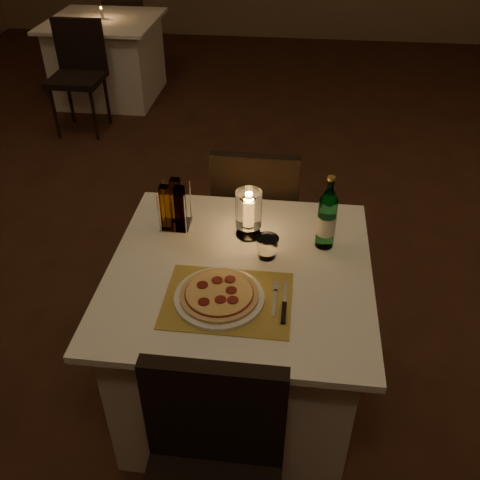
# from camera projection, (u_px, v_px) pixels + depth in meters

# --- Properties ---
(floor) EXTENTS (8.00, 10.00, 0.02)m
(floor) POSITION_uv_depth(u_px,v_px,m) (277.00, 300.00, 2.98)
(floor) COLOR #442315
(floor) RESTS_ON ground
(main_table) EXTENTS (1.00, 1.00, 0.74)m
(main_table) POSITION_uv_depth(u_px,v_px,m) (239.00, 335.00, 2.25)
(main_table) COLOR white
(main_table) RESTS_ON ground
(chair_near) EXTENTS (0.42, 0.42, 0.90)m
(chair_near) POSITION_uv_depth(u_px,v_px,m) (211.00, 472.00, 1.57)
(chair_near) COLOR black
(chair_near) RESTS_ON ground
(chair_far) EXTENTS (0.42, 0.42, 0.90)m
(chair_far) POSITION_uv_depth(u_px,v_px,m) (256.00, 208.00, 2.71)
(chair_far) COLOR black
(chair_far) RESTS_ON ground
(placemat) EXTENTS (0.45, 0.34, 0.00)m
(placemat) POSITION_uv_depth(u_px,v_px,m) (228.00, 300.00, 1.89)
(placemat) COLOR #B7993F
(placemat) RESTS_ON main_table
(plate) EXTENTS (0.32, 0.32, 0.01)m
(plate) POSITION_uv_depth(u_px,v_px,m) (219.00, 297.00, 1.88)
(plate) COLOR white
(plate) RESTS_ON placemat
(pizza) EXTENTS (0.28, 0.28, 0.02)m
(pizza) POSITION_uv_depth(u_px,v_px,m) (219.00, 294.00, 1.87)
(pizza) COLOR #D8B77F
(pizza) RESTS_ON plate
(fork) EXTENTS (0.02, 0.18, 0.00)m
(fork) POSITION_uv_depth(u_px,v_px,m) (275.00, 296.00, 1.90)
(fork) COLOR silver
(fork) RESTS_ON placemat
(knife) EXTENTS (0.02, 0.22, 0.01)m
(knife) POSITION_uv_depth(u_px,v_px,m) (284.00, 308.00, 1.84)
(knife) COLOR black
(knife) RESTS_ON placemat
(tumbler) EXTENTS (0.09, 0.09, 0.09)m
(tumbler) POSITION_uv_depth(u_px,v_px,m) (267.00, 247.00, 2.06)
(tumbler) COLOR white
(tumbler) RESTS_ON main_table
(water_bottle) EXTENTS (0.08, 0.08, 0.31)m
(water_bottle) POSITION_uv_depth(u_px,v_px,m) (327.00, 219.00, 2.07)
(water_bottle) COLOR #5AA874
(water_bottle) RESTS_ON main_table
(hurricane_candle) EXTENTS (0.11, 0.11, 0.21)m
(hurricane_candle) POSITION_uv_depth(u_px,v_px,m) (249.00, 211.00, 2.13)
(hurricane_candle) COLOR white
(hurricane_candle) RESTS_ON main_table
(cruet_caddy) EXTENTS (0.12, 0.12, 0.21)m
(cruet_caddy) POSITION_uv_depth(u_px,v_px,m) (174.00, 207.00, 2.19)
(cruet_caddy) COLOR white
(cruet_caddy) RESTS_ON main_table
(neighbor_table_left) EXTENTS (1.00, 1.00, 0.74)m
(neighbor_table_left) POSITION_uv_depth(u_px,v_px,m) (108.00, 59.00, 5.14)
(neighbor_table_left) COLOR white
(neighbor_table_left) RESTS_ON ground
(neighbor_chair_la) EXTENTS (0.42, 0.42, 0.90)m
(neighbor_chair_la) POSITION_uv_depth(u_px,v_px,m) (78.00, 65.00, 4.47)
(neighbor_chair_la) COLOR black
(neighbor_chair_la) RESTS_ON ground
(neighbor_chair_lb) EXTENTS (0.42, 0.42, 0.90)m
(neighbor_chair_lb) POSITION_uv_depth(u_px,v_px,m) (127.00, 20.00, 5.61)
(neighbor_chair_lb) COLOR black
(neighbor_chair_lb) RESTS_ON ground
(neighbor_candle_left) EXTENTS (0.03, 0.03, 0.11)m
(neighbor_candle_left) POSITION_uv_depth(u_px,v_px,m) (102.00, 13.00, 4.89)
(neighbor_candle_left) COLOR white
(neighbor_candle_left) RESTS_ON neighbor_table_left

